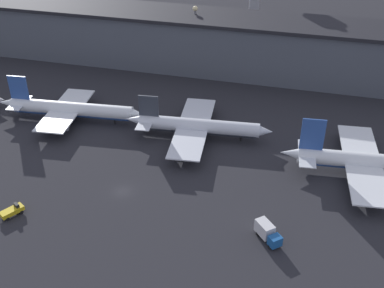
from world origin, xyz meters
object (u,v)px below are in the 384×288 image
(airplane_2, at_px, (197,126))
(airplane_3, at_px, (368,162))
(service_vehicle_4, at_px, (267,232))
(service_vehicle_2, at_px, (12,211))
(airplane_1, at_px, (70,109))

(airplane_2, distance_m, airplane_3, 45.24)
(airplane_3, distance_m, service_vehicle_4, 36.10)
(airplane_2, distance_m, service_vehicle_2, 52.66)
(airplane_1, xyz_separation_m, airplane_3, (83.17, -5.95, 0.05))
(airplane_1, distance_m, airplane_3, 83.38)
(airplane_3, relative_size, service_vehicle_2, 7.91)
(airplane_3, bearing_deg, airplane_2, 166.81)
(airplane_3, bearing_deg, service_vehicle_2, -160.17)
(airplane_2, xyz_separation_m, service_vehicle_4, (23.97, -35.46, -1.48))
(airplane_3, bearing_deg, airplane_1, 170.39)
(service_vehicle_2, bearing_deg, airplane_2, -6.57)
(airplane_1, relative_size, service_vehicle_2, 8.18)
(airplane_3, relative_size, service_vehicle_4, 6.51)
(airplane_1, distance_m, service_vehicle_2, 42.71)
(service_vehicle_2, bearing_deg, airplane_3, -34.51)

